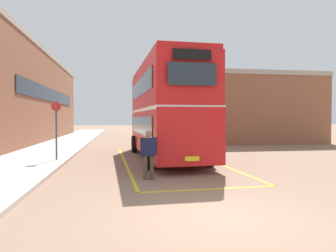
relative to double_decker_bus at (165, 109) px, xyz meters
name	(u,v)px	position (x,y,z in m)	size (l,w,h in m)	color
ground_plane	(152,149)	(-0.19, 5.04, -2.51)	(135.60, 135.60, 0.00)	#846651
sidewalk_left	(58,146)	(-6.69, 7.44, -2.44)	(4.00, 57.60, 0.14)	#B2ADA3
brick_building_left	(17,97)	(-11.22, 13.37, 1.37)	(5.99, 25.97, 7.75)	brown
depot_building_right	(235,110)	(9.76, 15.39, 0.36)	(9.03, 18.09, 5.73)	brown
double_decker_bus	(165,109)	(0.00, 0.00, 0.00)	(3.19, 10.06, 4.75)	black
single_deck_bus	(160,122)	(1.91, 16.60, -0.87)	(2.98, 9.51, 3.02)	black
pedestrian_boarding	(149,151)	(-1.35, -5.30, -1.57)	(0.56, 0.25, 1.65)	#473828
bus_stop_sign	(56,125)	(-5.17, -0.80, -0.76)	(0.44, 0.10, 2.68)	#4C4C51
bay_marking_yellow	(172,164)	(0.04, -1.89, -2.51)	(4.76, 12.14, 0.01)	gold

